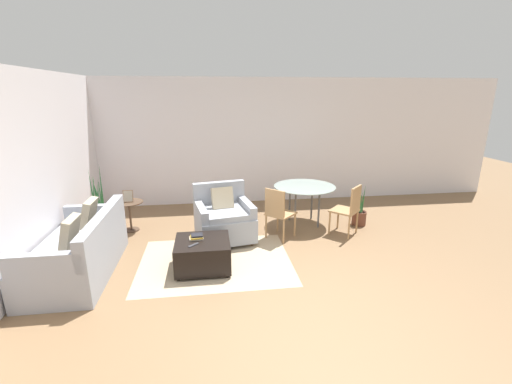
% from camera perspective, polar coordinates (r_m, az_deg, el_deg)
% --- Properties ---
extents(ground_plane, '(20.00, 20.00, 0.00)m').
position_cam_1_polar(ground_plane, '(4.47, 2.98, -16.66)').
color(ground_plane, brown).
extents(wall_back, '(12.00, 0.06, 2.75)m').
position_cam_1_polar(wall_back, '(7.67, -2.31, 8.33)').
color(wall_back, white).
rests_on(wall_back, ground_plane).
extents(wall_left, '(0.06, 12.00, 2.75)m').
position_cam_1_polar(wall_left, '(5.81, -32.13, 3.31)').
color(wall_left, white).
rests_on(wall_left, ground_plane).
extents(area_rug, '(2.22, 1.72, 0.01)m').
position_cam_1_polar(area_rug, '(5.25, -6.73, -11.41)').
color(area_rug, tan).
rests_on(area_rug, ground_plane).
extents(couch, '(0.92, 1.84, 0.94)m').
position_cam_1_polar(couch, '(5.36, -27.30, -8.93)').
color(couch, '#999EA8').
rests_on(couch, ground_plane).
extents(armchair, '(1.05, 1.04, 0.93)m').
position_cam_1_polar(armchair, '(5.85, -5.37, -4.45)').
color(armchair, '#999EA8').
rests_on(armchair, ground_plane).
extents(ottoman, '(0.76, 0.70, 0.43)m').
position_cam_1_polar(ottoman, '(4.99, -8.85, -10.04)').
color(ottoman, black).
rests_on(ottoman, ground_plane).
extents(book_stack, '(0.21, 0.17, 0.07)m').
position_cam_1_polar(book_stack, '(4.95, -9.87, -7.38)').
color(book_stack, beige).
rests_on(book_stack, ottoman).
extents(tv_remote_primary, '(0.15, 0.14, 0.01)m').
position_cam_1_polar(tv_remote_primary, '(4.78, -10.37, -8.67)').
color(tv_remote_primary, '#333338').
rests_on(tv_remote_primary, ottoman).
extents(potted_plant, '(0.38, 0.38, 1.27)m').
position_cam_1_polar(potted_plant, '(6.73, -24.54, -4.02)').
color(potted_plant, maroon).
rests_on(potted_plant, ground_plane).
extents(side_table, '(0.50, 0.50, 0.55)m').
position_cam_1_polar(side_table, '(6.58, -20.33, -2.86)').
color(side_table, '#4C3828').
rests_on(side_table, ground_plane).
extents(picture_frame, '(0.18, 0.07, 0.21)m').
position_cam_1_polar(picture_frame, '(6.50, -20.56, -0.67)').
color(picture_frame, '#8C6647').
rests_on(picture_frame, side_table).
extents(dining_table, '(1.15, 1.15, 0.75)m').
position_cam_1_polar(dining_table, '(6.47, 8.09, 0.31)').
color(dining_table, '#8C9E99').
rests_on(dining_table, ground_plane).
extents(dining_chair_near_left, '(0.59, 0.59, 0.90)m').
position_cam_1_polar(dining_chair_near_left, '(5.79, 3.68, -3.06)').
color(dining_chair_near_left, tan).
rests_on(dining_chair_near_left, ground_plane).
extents(dining_chair_near_right, '(0.59, 0.59, 0.90)m').
position_cam_1_polar(dining_chair_near_right, '(6.16, 15.30, -2.43)').
color(dining_chair_near_right, tan).
rests_on(dining_chair_near_right, ground_plane).
extents(potted_plant_small, '(0.26, 0.26, 0.80)m').
position_cam_1_polar(potted_plant_small, '(6.79, 16.83, -3.58)').
color(potted_plant_small, brown).
rests_on(potted_plant_small, ground_plane).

